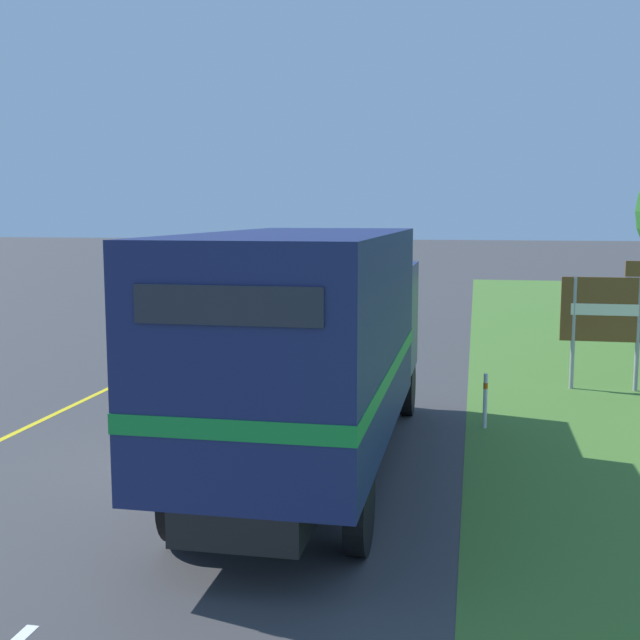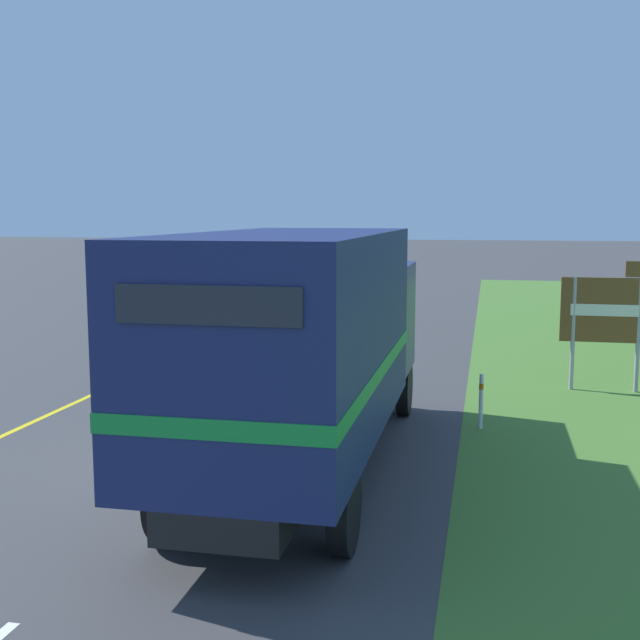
% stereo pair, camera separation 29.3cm
% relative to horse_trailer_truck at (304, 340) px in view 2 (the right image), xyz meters
% --- Properties ---
extents(ground_plane, '(200.00, 200.00, 0.00)m').
position_rel_horse_trailer_truck_xyz_m(ground_plane, '(-1.63, 0.25, -1.92)').
color(ground_plane, '#3D3D3F').
extents(edge_line_yellow, '(0.12, 49.90, 0.01)m').
position_rel_horse_trailer_truck_xyz_m(edge_line_yellow, '(-5.33, 9.33, -1.92)').
color(edge_line_yellow, yellow).
rests_on(edge_line_yellow, ground).
extents(centre_dash_near, '(0.12, 2.60, 0.01)m').
position_rel_horse_trailer_truck_xyz_m(centre_dash_near, '(-1.63, 0.76, -1.92)').
color(centre_dash_near, white).
rests_on(centre_dash_near, ground).
extents(centre_dash_mid_a, '(0.12, 2.60, 0.01)m').
position_rel_horse_trailer_truck_xyz_m(centre_dash_mid_a, '(-1.63, 7.36, -1.92)').
color(centre_dash_mid_a, white).
rests_on(centre_dash_mid_a, ground).
extents(centre_dash_mid_b, '(0.12, 2.60, 0.01)m').
position_rel_horse_trailer_truck_xyz_m(centre_dash_mid_b, '(-1.63, 13.96, -1.92)').
color(centre_dash_mid_b, white).
rests_on(centre_dash_mid_b, ground).
extents(centre_dash_far, '(0.12, 2.60, 0.01)m').
position_rel_horse_trailer_truck_xyz_m(centre_dash_far, '(-1.63, 20.56, -1.92)').
color(centre_dash_far, white).
rests_on(centre_dash_far, ground).
extents(centre_dash_farthest, '(0.12, 2.60, 0.01)m').
position_rel_horse_trailer_truck_xyz_m(centre_dash_farthest, '(-1.63, 27.16, -1.92)').
color(centre_dash_farthest, white).
rests_on(centre_dash_farthest, ground).
extents(horse_trailer_truck, '(2.37, 8.24, 3.41)m').
position_rel_horse_trailer_truck_xyz_m(horse_trailer_truck, '(0.00, 0.00, 0.00)').
color(horse_trailer_truck, black).
rests_on(horse_trailer_truck, ground).
extents(lead_car_white, '(1.80, 4.17, 1.93)m').
position_rel_horse_trailer_truck_xyz_m(lead_car_white, '(-3.39, 14.37, -0.95)').
color(lead_car_white, black).
rests_on(lead_car_white, ground).
extents(highway_sign, '(1.82, 0.09, 2.69)m').
position_rel_horse_trailer_truck_xyz_m(highway_sign, '(4.87, 6.51, -0.29)').
color(highway_sign, '#9E9EA3').
rests_on(highway_sign, ground).
extents(delineator_post, '(0.08, 0.08, 0.95)m').
position_rel_horse_trailer_truck_xyz_m(delineator_post, '(2.39, 2.98, -1.42)').
color(delineator_post, white).
rests_on(delineator_post, ground).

